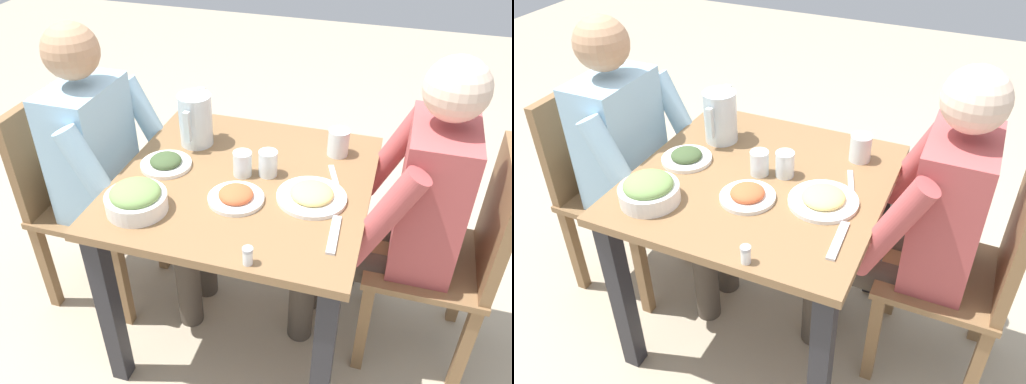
% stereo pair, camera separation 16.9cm
% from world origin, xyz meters
% --- Properties ---
extents(ground_plane, '(8.00, 8.00, 0.00)m').
position_xyz_m(ground_plane, '(0.00, 0.00, 0.00)').
color(ground_plane, tan).
extents(dining_table, '(0.83, 0.83, 0.70)m').
position_xyz_m(dining_table, '(0.00, 0.00, 0.58)').
color(dining_table, olive).
rests_on(dining_table, ground_plane).
extents(chair_near, '(0.40, 0.40, 0.86)m').
position_xyz_m(chair_near, '(-0.04, -0.71, 0.49)').
color(chair_near, olive).
rests_on(chair_near, ground_plane).
extents(chair_far, '(0.40, 0.40, 0.86)m').
position_xyz_m(chair_far, '(-0.10, 0.71, 0.49)').
color(chair_far, olive).
rests_on(chair_far, ground_plane).
extents(diner_near, '(0.48, 0.53, 1.16)m').
position_xyz_m(diner_near, '(-0.04, -0.51, 0.63)').
color(diner_near, '#9EC6E0').
rests_on(diner_near, ground_plane).
extents(diner_far, '(0.48, 0.53, 1.16)m').
position_xyz_m(diner_far, '(-0.10, 0.51, 0.63)').
color(diner_far, '#B24C4C').
rests_on(diner_far, ground_plane).
extents(water_pitcher, '(0.16, 0.12, 0.19)m').
position_xyz_m(water_pitcher, '(-0.18, -0.24, 0.80)').
color(water_pitcher, silver).
rests_on(water_pitcher, dining_table).
extents(salad_bowl, '(0.19, 0.19, 0.09)m').
position_xyz_m(salad_bowl, '(0.25, -0.26, 0.75)').
color(salad_bowl, white).
rests_on(salad_bowl, dining_table).
extents(plate_dolmas, '(0.17, 0.17, 0.04)m').
position_xyz_m(plate_dolmas, '(0.00, -0.28, 0.72)').
color(plate_dolmas, white).
rests_on(plate_dolmas, dining_table).
extents(plate_fries, '(0.22, 0.22, 0.04)m').
position_xyz_m(plate_fries, '(0.04, 0.24, 0.72)').
color(plate_fries, white).
rests_on(plate_fries, dining_table).
extents(plate_rice_curry, '(0.18, 0.18, 0.04)m').
position_xyz_m(plate_rice_curry, '(0.12, 0.01, 0.72)').
color(plate_rice_curry, white).
rests_on(plate_rice_curry, dining_table).
extents(water_glass_far_left, '(0.06, 0.06, 0.09)m').
position_xyz_m(water_glass_far_left, '(-0.03, -0.01, 0.75)').
color(water_glass_far_left, silver).
rests_on(water_glass_far_left, dining_table).
extents(water_glass_near_left, '(0.06, 0.06, 0.09)m').
position_xyz_m(water_glass_near_left, '(-0.05, 0.07, 0.75)').
color(water_glass_near_left, silver).
rests_on(water_glass_near_left, dining_table).
extents(water_glass_by_pitcher, '(0.07, 0.07, 0.10)m').
position_xyz_m(water_glass_by_pitcher, '(-0.25, 0.27, 0.75)').
color(water_glass_by_pitcher, silver).
rests_on(water_glass_by_pitcher, dining_table).
extents(salt_shaker, '(0.03, 0.03, 0.05)m').
position_xyz_m(salt_shaker, '(0.38, 0.13, 0.73)').
color(salt_shaker, white).
rests_on(salt_shaker, dining_table).
extents(fork_near, '(0.17, 0.03, 0.01)m').
position_xyz_m(fork_near, '(0.20, 0.34, 0.71)').
color(fork_near, silver).
rests_on(fork_near, dining_table).
extents(knife_near, '(0.18, 0.08, 0.01)m').
position_xyz_m(knife_near, '(-0.07, 0.29, 0.71)').
color(knife_near, silver).
rests_on(knife_near, dining_table).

